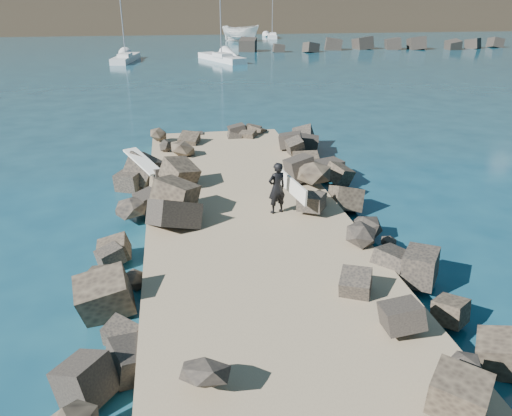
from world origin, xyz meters
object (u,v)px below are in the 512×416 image
(boat_imported, at_px, (240,33))
(sailboat_f, at_px, (361,30))
(surfboard_resting, at_px, (143,164))
(surfer_with_board, at_px, (279,188))

(boat_imported, distance_m, sailboat_f, 35.84)
(surfboard_resting, bearing_deg, sailboat_f, 35.38)
(surfer_with_board, bearing_deg, surfboard_resting, 134.89)
(boat_imported, height_order, sailboat_f, sailboat_f)
(surfboard_resting, bearing_deg, boat_imported, 49.62)
(surfboard_resting, relative_size, sailboat_f, 0.31)
(surfer_with_board, relative_size, sailboat_f, 0.28)
(boat_imported, bearing_deg, surfer_with_board, -150.23)
(surfboard_resting, xyz_separation_m, sailboat_f, (42.34, 89.54, -0.69))
(sailboat_f, bearing_deg, surfboard_resting, -115.31)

